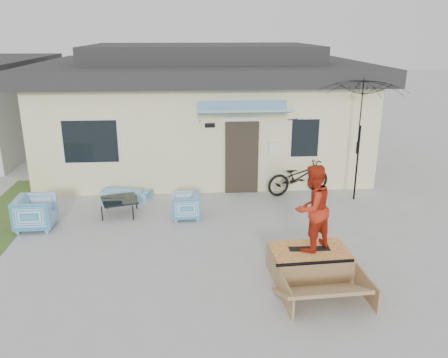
{
  "coord_description": "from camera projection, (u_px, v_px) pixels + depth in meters",
  "views": [
    {
      "loc": [
        -0.41,
        -8.05,
        4.56
      ],
      "look_at": [
        0.3,
        1.8,
        1.3
      ],
      "focal_mm": 36.63,
      "sensor_mm": 36.0,
      "label": 1
    }
  ],
  "objects": [
    {
      "name": "ground",
      "position": [
        215.0,
        270.0,
        9.08
      ],
      "size": [
        90.0,
        90.0,
        0.0
      ],
      "primitive_type": "plane",
      "color": "#AAAAA9",
      "rests_on": "ground"
    },
    {
      "name": "house",
      "position": [
        203.0,
        107.0,
        16.04
      ],
      "size": [
        10.8,
        8.49,
        4.1
      ],
      "color": "beige",
      "rests_on": "ground"
    },
    {
      "name": "loveseat",
      "position": [
        126.0,
        190.0,
        12.73
      ],
      "size": [
        1.42,
        0.75,
        0.53
      ],
      "primitive_type": "imported",
      "rotation": [
        0.0,
        0.0,
        2.86
      ],
      "color": "teal",
      "rests_on": "ground"
    },
    {
      "name": "armchair_left",
      "position": [
        35.0,
        211.0,
        10.84
      ],
      "size": [
        0.83,
        0.88,
        0.88
      ],
      "primitive_type": "imported",
      "rotation": [
        0.0,
        0.0,
        1.6
      ],
      "color": "teal",
      "rests_on": "ground"
    },
    {
      "name": "armchair_right",
      "position": [
        186.0,
        204.0,
        11.47
      ],
      "size": [
        0.67,
        0.71,
        0.71
      ],
      "primitive_type": "imported",
      "rotation": [
        0.0,
        0.0,
        -1.54
      ],
      "color": "teal",
      "rests_on": "ground"
    },
    {
      "name": "coffee_table",
      "position": [
        120.0,
        207.0,
        11.71
      ],
      "size": [
        1.06,
        1.06,
        0.42
      ],
      "primitive_type": "cube",
      "rotation": [
        0.0,
        0.0,
        0.29
      ],
      "color": "black",
      "rests_on": "ground"
    },
    {
      "name": "bicycle",
      "position": [
        299.0,
        173.0,
        13.09
      ],
      "size": [
        2.02,
        1.15,
        1.23
      ],
      "primitive_type": "imported",
      "rotation": [
        0.0,
        0.0,
        1.84
      ],
      "color": "black",
      "rests_on": "ground"
    },
    {
      "name": "patio_umbrella",
      "position": [
        359.0,
        138.0,
        12.29
      ],
      "size": [
        2.46,
        2.29,
        2.2
      ],
      "color": "black",
      "rests_on": "ground"
    },
    {
      "name": "skate_ramp",
      "position": [
        309.0,
        262.0,
        8.87
      ],
      "size": [
        1.59,
        2.05,
        0.49
      ],
      "primitive_type": null,
      "rotation": [
        0.0,
        0.0,
        0.06
      ],
      "color": "#957248",
      "rests_on": "ground"
    },
    {
      "name": "skateboard",
      "position": [
        309.0,
        248.0,
        8.83
      ],
      "size": [
        0.8,
        0.22,
        0.05
      ],
      "primitive_type": "cube",
      "rotation": [
        0.0,
        0.0,
        -0.03
      ],
      "color": "black",
      "rests_on": "skate_ramp"
    },
    {
      "name": "skater",
      "position": [
        312.0,
        207.0,
        8.56
      ],
      "size": [
        1.04,
        0.98,
        1.68
      ],
      "primitive_type": "imported",
      "rotation": [
        0.0,
        0.0,
        3.72
      ],
      "color": "#B42913",
      "rests_on": "skateboard"
    }
  ]
}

